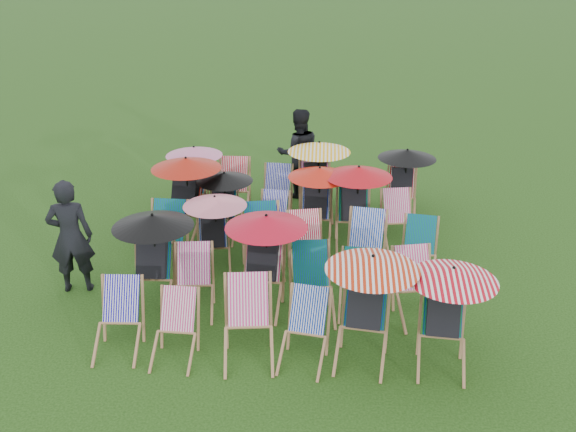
# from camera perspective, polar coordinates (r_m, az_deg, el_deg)

# --- Properties ---
(ground) EXTENTS (100.00, 100.00, 0.00)m
(ground) POSITION_cam_1_polar(r_m,az_deg,el_deg) (10.39, -0.18, -5.10)
(ground) COLOR #17330B
(ground) RESTS_ON ground
(deckchair_0) EXTENTS (0.63, 0.85, 0.90)m
(deckchair_0) POSITION_cam_1_polar(r_m,az_deg,el_deg) (8.68, -14.90, -8.93)
(deckchair_0) COLOR #9C6F48
(deckchair_0) RESTS_ON ground
(deckchair_1) EXTENTS (0.60, 0.80, 0.84)m
(deckchair_1) POSITION_cam_1_polar(r_m,az_deg,el_deg) (8.40, -10.06, -9.90)
(deckchair_1) COLOR #9C6F48
(deckchair_1) RESTS_ON ground
(deckchair_2) EXTENTS (0.76, 0.99, 1.00)m
(deckchair_2) POSITION_cam_1_polar(r_m,az_deg,el_deg) (8.25, -3.55, -9.54)
(deckchair_2) COLOR #9C6F48
(deckchair_2) RESTS_ON ground
(deckchair_3) EXTENTS (0.73, 0.91, 0.88)m
(deckchair_3) POSITION_cam_1_polar(r_m,az_deg,el_deg) (8.21, 1.47, -10.18)
(deckchair_3) COLOR #9C6F48
(deckchair_3) RESTS_ON ground
(deckchair_4) EXTENTS (1.19, 1.26, 1.41)m
(deckchair_4) POSITION_cam_1_polar(r_m,az_deg,el_deg) (8.18, 6.92, -8.01)
(deckchair_4) COLOR #9C6F48
(deckchair_4) RESTS_ON ground
(deckchair_5) EXTENTS (1.11, 1.17, 1.32)m
(deckchair_5) POSITION_cam_1_polar(r_m,az_deg,el_deg) (8.26, 13.83, -8.61)
(deckchair_5) COLOR #9C6F48
(deckchair_5) RESTS_ON ground
(deckchair_6) EXTENTS (1.17, 1.21, 1.38)m
(deckchair_6) POSITION_cam_1_polar(r_m,az_deg,el_deg) (9.45, -12.08, -3.77)
(deckchair_6) COLOR #9C6F48
(deckchair_6) RESTS_ON ground
(deckchair_7) EXTENTS (0.69, 0.90, 0.91)m
(deckchair_7) POSITION_cam_1_polar(r_m,az_deg,el_deg) (9.31, -8.44, -5.87)
(deckchair_7) COLOR #9C6F48
(deckchair_7) RESTS_ON ground
(deckchair_8) EXTENTS (1.18, 1.24, 1.40)m
(deckchair_8) POSITION_cam_1_polar(r_m,az_deg,el_deg) (9.19, -2.30, -3.99)
(deckchair_8) COLOR #9C6F48
(deckchair_8) RESTS_ON ground
(deckchair_9) EXTENTS (0.76, 0.97, 0.97)m
(deckchair_9) POSITION_cam_1_polar(r_m,az_deg,el_deg) (9.11, 2.15, -6.07)
(deckchair_9) COLOR #9C6F48
(deckchair_9) RESTS_ON ground
(deckchair_10) EXTENTS (0.60, 0.81, 0.85)m
(deckchair_10) POSITION_cam_1_polar(r_m,az_deg,el_deg) (9.26, 6.26, -6.13)
(deckchair_10) COLOR #9C6F48
(deckchair_10) RESTS_ON ground
(deckchair_11) EXTENTS (0.78, 0.97, 0.94)m
(deckchair_11) POSITION_cam_1_polar(r_m,az_deg,el_deg) (9.24, 11.47, -6.26)
(deckchair_11) COLOR #9C6F48
(deckchair_11) RESTS_ON ground
(deckchair_12) EXTENTS (0.72, 0.97, 1.02)m
(deckchair_12) POSITION_cam_1_polar(r_m,az_deg,el_deg) (10.55, -10.92, -1.97)
(deckchair_12) COLOR #9C6F48
(deckchair_12) RESTS_ON ground
(deckchair_13) EXTENTS (1.02, 1.11, 1.21)m
(deckchair_13) POSITION_cam_1_polar(r_m,az_deg,el_deg) (10.35, -6.62, -1.41)
(deckchair_13) COLOR #9C6F48
(deckchair_13) RESTS_ON ground
(deckchair_14) EXTENTS (0.83, 1.04, 1.02)m
(deckchair_14) POSITION_cam_1_polar(r_m,az_deg,el_deg) (10.28, -2.28, -2.23)
(deckchair_14) COLOR #9C6F48
(deckchair_14) RESTS_ON ground
(deckchair_15) EXTENTS (0.76, 0.95, 0.92)m
(deckchair_15) POSITION_cam_1_polar(r_m,az_deg,el_deg) (10.23, 1.77, -2.66)
(deckchair_15) COLOR #9C6F48
(deckchair_15) RESTS_ON ground
(deckchair_16) EXTENTS (0.80, 1.01, 1.00)m
(deckchair_16) POSITION_cam_1_polar(r_m,az_deg,el_deg) (10.16, 6.82, -2.81)
(deckchair_16) COLOR #9C6F48
(deckchair_16) RESTS_ON ground
(deckchair_17) EXTENTS (0.73, 0.91, 0.90)m
(deckchair_17) POSITION_cam_1_polar(r_m,az_deg,el_deg) (10.31, 11.55, -3.03)
(deckchair_17) COLOR #9C6F48
(deckchair_17) RESTS_ON ground
(deckchair_18) EXTENTS (1.22, 1.31, 1.45)m
(deckchair_18) POSITION_cam_1_polar(r_m,az_deg,el_deg) (11.45, -9.30, 1.71)
(deckchair_18) COLOR #9C6F48
(deckchair_18) RESTS_ON ground
(deckchair_19) EXTENTS (1.00, 1.04, 1.19)m
(deckchair_19) POSITION_cam_1_polar(r_m,az_deg,el_deg) (11.41, -5.86, 1.06)
(deckchair_19) COLOR #9C6F48
(deckchair_19) RESTS_ON ground
(deckchair_20) EXTENTS (0.65, 0.84, 0.85)m
(deckchair_20) POSITION_cam_1_polar(r_m,az_deg,el_deg) (11.21, -1.42, -0.37)
(deckchair_20) COLOR #9C6F48
(deckchair_20) RESTS_ON ground
(deckchair_21) EXTENTS (1.10, 1.15, 1.31)m
(deckchair_21) POSITION_cam_1_polar(r_m,az_deg,el_deg) (11.25, 2.54, 1.18)
(deckchair_21) COLOR #9C6F48
(deckchair_21) RESTS_ON ground
(deckchair_22) EXTENTS (1.16, 1.21, 1.38)m
(deckchair_22) POSITION_cam_1_polar(r_m,az_deg,el_deg) (11.14, 5.97, 1.04)
(deckchair_22) COLOR #9C6F48
(deckchair_22) RESTS_ON ground
(deckchair_23) EXTENTS (0.71, 0.90, 0.90)m
(deckchair_23) POSITION_cam_1_polar(r_m,az_deg,el_deg) (11.32, 9.90, -0.36)
(deckchair_23) COLOR #9C6F48
(deckchair_23) RESTS_ON ground
(deckchair_24) EXTENTS (1.09, 1.13, 1.29)m
(deckchair_24) POSITION_cam_1_polar(r_m,az_deg,el_deg) (12.53, -8.51, 3.31)
(deckchair_24) COLOR #9C6F48
(deckchair_24) RESTS_ON ground
(deckchair_25) EXTENTS (0.68, 0.94, 1.00)m
(deckchair_25) POSITION_cam_1_polar(r_m,az_deg,el_deg) (12.46, -4.91, 2.49)
(deckchair_25) COLOR #9C6F48
(deckchair_25) RESTS_ON ground
(deckchair_26) EXTENTS (0.67, 0.89, 0.92)m
(deckchair_26) POSITION_cam_1_polar(r_m,az_deg,el_deg) (12.30, -1.07, 2.09)
(deckchair_26) COLOR #9C6F48
(deckchair_26) RESTS_ON ground
(deckchair_27) EXTENTS (1.19, 1.27, 1.41)m
(deckchair_27) POSITION_cam_1_polar(r_m,az_deg,el_deg) (12.26, 2.56, 3.42)
(deckchair_27) COLOR #9C6F48
(deckchair_27) RESTS_ON ground
(deckchair_28) EXTENTS (0.68, 0.84, 0.82)m
(deckchair_28) POSITION_cam_1_polar(r_m,az_deg,el_deg) (12.29, 5.90, 1.69)
(deckchair_28) COLOR #9C6F48
(deckchair_28) RESTS_ON ground
(deckchair_29) EXTENTS (1.10, 1.16, 1.30)m
(deckchair_29) POSITION_cam_1_polar(r_m,az_deg,el_deg) (12.39, 10.18, 2.98)
(deckchair_29) COLOR #9C6F48
(deckchair_29) RESTS_ON ground
(person_left) EXTENTS (0.73, 0.55, 1.79)m
(person_left) POSITION_cam_1_polar(r_m,az_deg,el_deg) (10.07, -18.78, -1.74)
(person_left) COLOR black
(person_left) RESTS_ON ground
(person_rear) EXTENTS (1.02, 0.87, 1.83)m
(person_rear) POSITION_cam_1_polar(r_m,az_deg,el_deg) (13.10, 0.94, 5.61)
(person_rear) COLOR black
(person_rear) RESTS_ON ground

